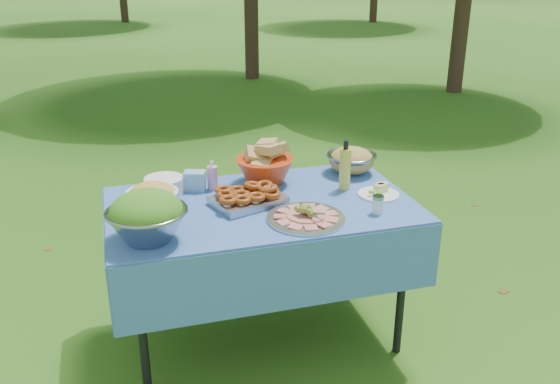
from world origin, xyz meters
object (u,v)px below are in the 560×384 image
(salad_bowl, at_px, (147,216))
(charcuterie_platter, at_px, (306,211))
(pasta_bowl_steel, at_px, (352,160))
(plate_stack, at_px, (164,185))
(oil_bottle, at_px, (345,165))
(picnic_table, at_px, (262,272))
(bread_bowl, at_px, (265,164))

(salad_bowl, relative_size, charcuterie_platter, 0.94)
(pasta_bowl_steel, bearing_deg, charcuterie_platter, -129.72)
(plate_stack, relative_size, oil_bottle, 0.77)
(picnic_table, relative_size, pasta_bowl_steel, 5.46)
(plate_stack, xyz_separation_m, bread_bowl, (0.52, -0.00, 0.06))
(salad_bowl, distance_m, charcuterie_platter, 0.70)
(pasta_bowl_steel, bearing_deg, oil_bottle, -120.37)
(picnic_table, bearing_deg, plate_stack, 148.07)
(bread_bowl, xyz_separation_m, pasta_bowl_steel, (0.49, 0.02, -0.03))
(picnic_table, height_order, salad_bowl, salad_bowl)
(picnic_table, height_order, oil_bottle, oil_bottle)
(picnic_table, relative_size, charcuterie_platter, 4.08)
(salad_bowl, relative_size, bread_bowl, 1.10)
(plate_stack, height_order, charcuterie_platter, charcuterie_platter)
(charcuterie_platter, bearing_deg, oil_bottle, 44.79)
(picnic_table, xyz_separation_m, oil_bottle, (0.46, 0.07, 0.51))
(salad_bowl, distance_m, pasta_bowl_steel, 1.26)
(plate_stack, distance_m, charcuterie_platter, 0.77)
(salad_bowl, distance_m, oil_bottle, 1.06)
(pasta_bowl_steel, bearing_deg, bread_bowl, -177.80)
(plate_stack, height_order, pasta_bowl_steel, pasta_bowl_steel)
(charcuterie_platter, bearing_deg, pasta_bowl_steel, 50.28)
(salad_bowl, bearing_deg, pasta_bowl_steel, 25.32)
(bread_bowl, height_order, pasta_bowl_steel, bread_bowl)
(picnic_table, xyz_separation_m, pasta_bowl_steel, (0.59, 0.29, 0.45))
(pasta_bowl_steel, relative_size, oil_bottle, 1.04)
(salad_bowl, xyz_separation_m, charcuterie_platter, (0.70, 0.01, -0.07))
(picnic_table, xyz_separation_m, plate_stack, (-0.43, 0.27, 0.42))
(bread_bowl, bearing_deg, charcuterie_platter, -83.63)
(picnic_table, relative_size, plate_stack, 7.41)
(picnic_table, height_order, pasta_bowl_steel, pasta_bowl_steel)
(plate_stack, distance_m, bread_bowl, 0.53)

